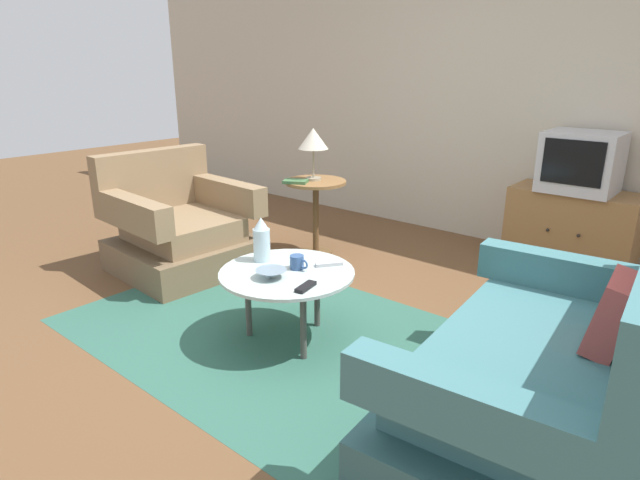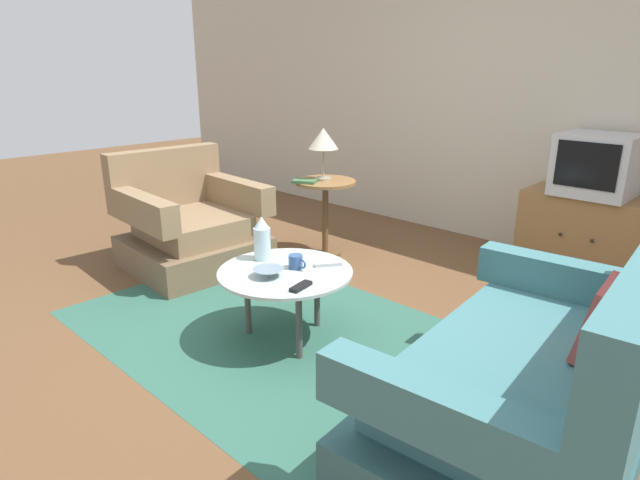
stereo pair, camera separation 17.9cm
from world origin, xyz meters
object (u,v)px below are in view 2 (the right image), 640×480
Objects in this scene: bowl at (268,273)px; tv_stand at (586,235)px; table_lamp at (323,140)px; tv_remote_dark at (301,286)px; book at (305,181)px; armchair at (189,228)px; side_table at (325,202)px; tv_remote_silver at (328,264)px; vase at (262,239)px; couch at (538,385)px; coffee_table at (286,276)px; mug at (296,262)px; television at (597,165)px.

tv_stand is at bearing 69.71° from bowl.
bowl is (0.86, -1.34, -0.50)m from table_lamp.
tv_remote_dark is 0.67× the size of book.
armchair reaches higher than side_table.
tv_remote_silver is at bearing 8.64° from tv_remote_dark.
side_table is 1.33m from vase.
vase is 1.54× the size of bowl.
vase is at bearing 81.26° from armchair.
table_lamp is (-2.27, 1.16, 0.65)m from couch.
coffee_table is 4.43× the size of bowl.
book is (-1.77, -1.21, 0.33)m from tv_stand.
coffee_table is 5.00× the size of tv_remote_silver.
couch is 7.04× the size of book.
tv_remote_silver is at bearing 27.88° from vase.
table_lamp reaches higher than tv_remote_silver.
table_lamp is (-1.74, -1.04, 0.64)m from tv_stand.
vase is (-1.11, -2.22, 0.24)m from tv_stand.
tv_stand is at bearing 63.42° from vase.
mug is 0.19m from bowl.
table_lamp is at bearing 127.28° from mug.
television is at bearing 30.84° from side_table.
coffee_table is 1.47m from side_table.
coffee_table is 0.28m from vase.
side_table reaches higher than tv_remote_dark.
book is at bearing 130.61° from coffee_table.
tv_stand is 2.45m from tv_remote_dark.
couch is 10.48× the size of tv_remote_silver.
vase is 1.17× the size of book.
armchair is 6.56× the size of tv_remote_silver.
book is (-1.13, 1.15, 0.21)m from tv_remote_dark.
bowl is at bearing -110.45° from television.
side_table is 3.68× the size of bowl.
armchair is 3.03m from tv_stand.
tv_remote_silver is 0.67× the size of book.
side_table is 1.57m from bowl.
tv_remote_dark is at bearing 2.96° from bowl.
table_lamp reaches higher than side_table.
tv_remote_dark is (0.24, 0.01, -0.01)m from bowl.
tv_remote_silver is at bearing -110.60° from television.
tv_stand is 6.02× the size of tv_remote_dark.
television is (1.71, 1.02, 0.38)m from side_table.
mug is at bearing -52.72° from table_lamp.
tv_remote_silver is (0.12, 0.22, 0.05)m from coffee_table.
tv_remote_dark is at bearing -105.13° from tv_stand.
tv_remote_dark is (0.24, -0.11, 0.05)m from coffee_table.
armchair is at bearing 80.04° from couch.
armchair is at bearing 170.84° from mug.
table_lamp is at bearing 50.10° from book.
television is 2.19m from tv_remote_silver.
mug is at bearing -111.49° from tv_stand.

